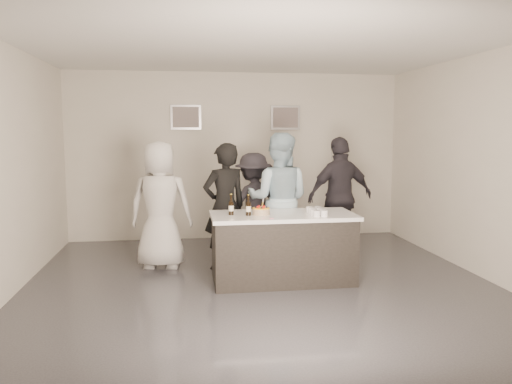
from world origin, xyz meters
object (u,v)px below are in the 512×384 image
Objects in this scene: cake at (261,212)px; person_guest_right at (340,197)px; person_guest_left at (160,205)px; person_main_blue at (279,199)px; beer_bottle_b at (248,205)px; person_main_black at (225,207)px; beer_bottle_a at (231,205)px; person_guest_back at (254,204)px; bar_counter at (283,248)px.

person_guest_right is at bearing 40.80° from cake.
person_main_blue is at bearing -172.30° from person_guest_left.
beer_bottle_b is at bearing 149.11° from person_guest_left.
cake is at bearing 16.86° from beer_bottle_b.
beer_bottle_b is 2.09m from person_guest_right.
cake is at bearing 97.75° from person_main_black.
person_main_black is at bearing 28.17° from person_main_blue.
person_main_black is at bearing 92.05° from beer_bottle_a.
person_main_blue is (0.80, 0.14, 0.07)m from person_main_black.
beer_bottle_b is 0.83m from person_main_black.
person_guest_left is (-1.70, 0.07, -0.05)m from person_main_blue.
beer_bottle_a is at bearing 145.66° from person_guest_left.
person_guest_right is (1.62, 1.31, -0.09)m from beer_bottle_b.
beer_bottle_a is at bearing 50.34° from person_guest_back.
person_guest_left is 1.54m from person_guest_back.
beer_bottle_b is 0.16× the size of person_guest_back.
person_guest_right reaches higher than person_guest_back.
beer_bottle_b is 1.08m from person_main_blue.
cake is 0.12× the size of person_main_black.
person_main_blue reaches higher than person_guest_right.
bar_counter is 1.00m from person_main_blue.
cake is at bearing 64.51° from person_guest_back.
beer_bottle_b is 0.14× the size of person_main_black.
person_main_black is 1.93m from person_guest_right.
beer_bottle_a is 1.58m from person_guest_back.
person_guest_left reaches higher than beer_bottle_a.
person_main_blue is 1.71m from person_guest_left.
person_guest_left is at bearing -34.31° from person_main_black.
beer_bottle_b is (-0.46, -0.07, 0.58)m from bar_counter.
person_main_blue is (0.10, 0.85, 0.52)m from bar_counter.
cake is 0.12× the size of person_guest_left.
person_guest_back is (0.28, 1.56, -0.22)m from beer_bottle_b.
bar_counter is 1.15× the size of person_guest_back.
person_guest_back is (0.50, 1.48, -0.22)m from beer_bottle_a.
person_main_blue is 1.20× the size of person_guest_back.
person_guest_right is 1.37m from person_guest_back.
person_guest_right is at bearing 148.27° from person_guest_back.
bar_counter is 0.57m from cake.
beer_bottle_a is at bearing 21.93° from person_guest_right.
person_guest_right is at bearing 33.76° from beer_bottle_a.
person_guest_right reaches higher than person_main_black.
person_main_black reaches higher than beer_bottle_b.
person_guest_back is at bearing 85.62° from cake.
beer_bottle_a reaches higher than bar_counter.
person_guest_right reaches higher than bar_counter.
beer_bottle_b is (0.21, -0.08, 0.00)m from beer_bottle_a.
person_main_black is 0.82m from person_main_blue.
beer_bottle_a is at bearing 159.22° from beer_bottle_b.
bar_counter is at bearing -1.15° from beer_bottle_a.
beer_bottle_b is at bearing 26.99° from person_guest_right.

